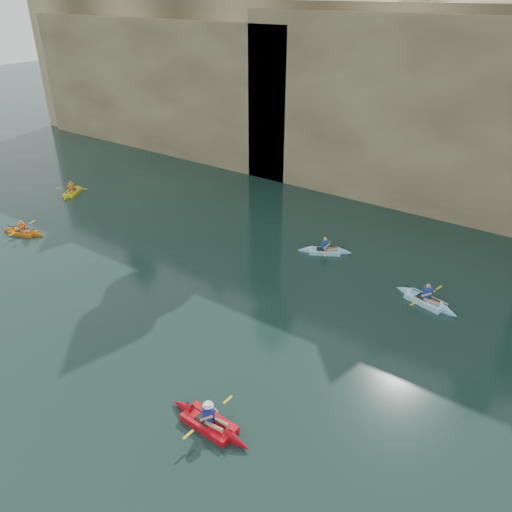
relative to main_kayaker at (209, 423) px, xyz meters
The scene contains 11 objects.
ground 3.38m from the main_kayaker, 155.67° to the right, with size 160.00×160.00×0.00m, color black.
cliff 29.36m from the main_kayaker, 96.13° to the left, with size 70.00×16.00×12.00m, color tan.
cliff_slab_west 31.76m from the main_kayaker, 137.41° to the left, with size 26.00×2.40×10.56m, color tan.
cliff_slab_center 21.95m from the main_kayaker, 92.90° to the left, with size 24.00×2.40×11.40m, color tan.
sea_cave_west 29.50m from the main_kayaker, 135.71° to the left, with size 4.50×1.00×4.00m, color black.
sea_cave_center 21.79m from the main_kayaker, 108.99° to the left, with size 3.50×1.00×3.20m, color black.
main_kayaker is the anchor object (origin of this frame).
kayaker_orange 18.10m from the main_kayaker, 165.22° to the left, with size 2.78×2.00×1.03m.
kayaker_ltblue_near 11.31m from the main_kayaker, 73.45° to the left, with size 3.14×2.33×1.21m.
kayaker_yellow 22.79m from the main_kayaker, 153.80° to the left, with size 1.94×2.66×1.10m.
kayaker_ltblue_mid 12.69m from the main_kayaker, 101.98° to the left, with size 2.81×1.97×1.08m.
Camera 1 is at (10.81, -6.95, 12.25)m, focal length 35.00 mm.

